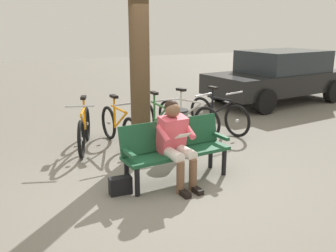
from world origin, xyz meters
name	(u,v)px	position (x,y,z in m)	size (l,w,h in m)	color
ground_plane	(166,187)	(0.00, 0.00, 0.00)	(40.00, 40.00, 0.00)	slate
bench	(174,146)	(-0.24, -0.22, 0.51)	(1.63, 0.58, 0.87)	#194C2D
person_reading	(176,139)	(-0.17, -0.05, 0.66)	(0.51, 0.78, 1.20)	#D84C59
handbag	(120,186)	(0.64, -0.09, 0.12)	(0.30, 0.14, 0.24)	black
tree_trunk	(139,45)	(-0.19, -1.35, 1.87)	(0.33, 0.33, 3.74)	#4C3823
litter_bin	(178,131)	(-0.85, -1.24, 0.39)	(0.35, 0.35, 0.77)	slate
bicycle_blue	(218,115)	(-2.22, -2.02, 0.36)	(0.55, 1.65, 0.94)	black
bicycle_red	(187,117)	(-1.53, -2.12, 0.36)	(0.66, 1.61, 0.94)	black
bicycle_silver	(158,122)	(-0.82, -2.01, 0.36)	(0.48, 1.68, 0.94)	black
bicycle_orange	(119,127)	(-0.02, -2.02, 0.36)	(0.48, 1.68, 0.94)	black
bicycle_black	(84,129)	(0.59, -2.17, 0.36)	(0.68, 1.60, 0.94)	black
parked_car	(279,75)	(-5.49, -3.83, 0.77)	(4.35, 2.32, 1.47)	black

